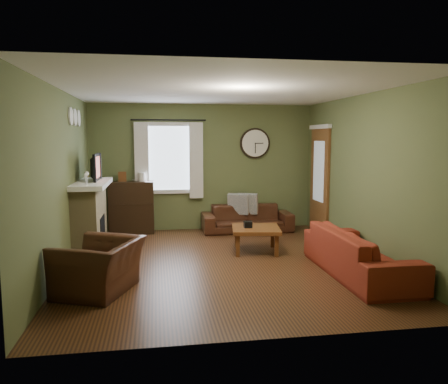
{
  "coord_description": "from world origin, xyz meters",
  "views": [
    {
      "loc": [
        -0.98,
        -6.44,
        1.91
      ],
      "look_at": [
        0.1,
        0.4,
        1.05
      ],
      "focal_mm": 35.0,
      "sensor_mm": 36.0,
      "label": 1
    }
  ],
  "objects": [
    {
      "name": "sofa_red",
      "position": [
        1.81,
        -0.87,
        0.32
      ],
      "size": [
        0.85,
        2.16,
        0.63
      ],
      "primitive_type": "imported",
      "rotation": [
        0.0,
        0.0,
        1.57
      ],
      "color": "maroon",
      "rests_on": "floor"
    },
    {
      "name": "book",
      "position": [
        -1.39,
        2.51,
        0.96
      ],
      "size": [
        0.25,
        0.25,
        0.02
      ],
      "primitive_type": "imported",
      "rotation": [
        0.0,
        0.0,
        0.69
      ],
      "color": "#5D3216",
      "rests_on": "bookshelf"
    },
    {
      "name": "medallion_right",
      "position": [
        -2.28,
        1.5,
        2.25
      ],
      "size": [
        0.28,
        0.28,
        0.03
      ],
      "primitive_type": "cylinder",
      "color": "white",
      "rests_on": "wall_left"
    },
    {
      "name": "pillow_right",
      "position": [
        0.71,
        2.35,
        0.55
      ],
      "size": [
        0.44,
        0.29,
        0.42
      ],
      "primitive_type": "cube",
      "rotation": [
        0.0,
        0.0,
        -0.41
      ],
      "color": "gray",
      "rests_on": "sofa_brown"
    },
    {
      "name": "wall_clock",
      "position": [
        1.1,
        2.55,
        1.8
      ],
      "size": [
        0.64,
        0.06,
        0.64
      ],
      "primitive_type": null,
      "color": "white",
      "rests_on": "wall_back"
    },
    {
      "name": "tissue_box",
      "position": [
        0.54,
        0.59,
        0.4
      ],
      "size": [
        0.14,
        0.14,
        0.1
      ],
      "primitive_type": "cube",
      "rotation": [
        0.0,
        0.0,
        -0.06
      ],
      "color": "black",
      "rests_on": "coffee_table"
    },
    {
      "name": "wine_glass_a",
      "position": [
        -2.05,
        0.55,
        1.27
      ],
      "size": [
        0.06,
        0.06,
        0.18
      ],
      "primitive_type": null,
      "color": "white",
      "rests_on": "mantel"
    },
    {
      "name": "window_pane",
      "position": [
        -0.7,
        2.58,
        1.5
      ],
      "size": [
        1.0,
        0.02,
        1.3
      ],
      "primitive_type": null,
      "color": "silver",
      "rests_on": "wall_back"
    },
    {
      "name": "firebox",
      "position": [
        -1.91,
        1.15,
        0.3
      ],
      "size": [
        0.04,
        0.6,
        0.55
      ],
      "primitive_type": "cube",
      "color": "black",
      "rests_on": "fireplace"
    },
    {
      "name": "wall_back",
      "position": [
        0.0,
        2.6,
        1.3
      ],
      "size": [
        4.6,
        0.0,
        2.6
      ],
      "primitive_type": "cube",
      "color": "#546036",
      "rests_on": "ground"
    },
    {
      "name": "door",
      "position": [
        2.27,
        1.85,
        1.05
      ],
      "size": [
        0.05,
        0.9,
        2.1
      ],
      "primitive_type": "cube",
      "color": "brown",
      "rests_on": "floor"
    },
    {
      "name": "medallion_mid",
      "position": [
        -2.28,
        1.15,
        2.25
      ],
      "size": [
        0.28,
        0.28,
        0.03
      ],
      "primitive_type": "cylinder",
      "color": "white",
      "rests_on": "wall_left"
    },
    {
      "name": "fireplace",
      "position": [
        -2.1,
        1.15,
        0.55
      ],
      "size": [
        0.4,
        1.4,
        1.1
      ],
      "primitive_type": "cube",
      "color": "tan",
      "rests_on": "floor"
    },
    {
      "name": "ceiling",
      "position": [
        0.0,
        0.0,
        2.6
      ],
      "size": [
        4.6,
        5.2,
        0.0
      ],
      "primitive_type": "cube",
      "color": "white",
      "rests_on": "ground"
    },
    {
      "name": "curtain_right",
      "position": [
        -0.15,
        2.48,
        1.45
      ],
      "size": [
        0.28,
        0.04,
        1.55
      ],
      "primitive_type": "cube",
      "color": "silver",
      "rests_on": "wall_back"
    },
    {
      "name": "wall_right",
      "position": [
        2.3,
        0.0,
        1.3
      ],
      "size": [
        0.0,
        5.2,
        2.6
      ],
      "primitive_type": "cube",
      "color": "#546036",
      "rests_on": "ground"
    },
    {
      "name": "mantel",
      "position": [
        -2.07,
        1.15,
        1.14
      ],
      "size": [
        0.58,
        1.6,
        0.08
      ],
      "primitive_type": "cube",
      "color": "white",
      "rests_on": "fireplace"
    },
    {
      "name": "medallion_left",
      "position": [
        -2.28,
        0.8,
        2.25
      ],
      "size": [
        0.28,
        0.28,
        0.03
      ],
      "primitive_type": "cylinder",
      "color": "white",
      "rests_on": "wall_left"
    },
    {
      "name": "curtain_rod",
      "position": [
        -0.7,
        2.48,
        2.27
      ],
      "size": [
        0.03,
        0.03,
        1.5
      ],
      "primitive_type": "cylinder",
      "color": "black",
      "rests_on": "wall_back"
    },
    {
      "name": "armchair",
      "position": [
        -1.69,
        -1.02,
        0.32
      ],
      "size": [
        1.18,
        1.25,
        0.65
      ],
      "primitive_type": "imported",
      "rotation": [
        0.0,
        0.0,
        -1.95
      ],
      "color": "#381C10",
      "rests_on": "floor"
    },
    {
      "name": "floor",
      "position": [
        0.0,
        0.0,
        0.0
      ],
      "size": [
        4.6,
        5.2,
        0.0
      ],
      "primitive_type": "cube",
      "color": "#422514",
      "rests_on": "ground"
    },
    {
      "name": "tv_screen",
      "position": [
        -1.97,
        1.3,
        1.41
      ],
      "size": [
        0.02,
        0.62,
        0.36
      ],
      "primitive_type": "cube",
      "color": "#994C3F",
      "rests_on": "mantel"
    },
    {
      "name": "coffee_table",
      "position": [
        0.67,
        0.58,
        0.21
      ],
      "size": [
        0.89,
        0.89,
        0.42
      ],
      "primitive_type": null,
      "rotation": [
        0.0,
        0.0,
        -0.16
      ],
      "color": "#5D3216",
      "rests_on": "floor"
    },
    {
      "name": "wall_front",
      "position": [
        0.0,
        -2.6,
        1.3
      ],
      "size": [
        4.6,
        0.0,
        2.6
      ],
      "primitive_type": "cube",
      "color": "#546036",
      "rests_on": "ground"
    },
    {
      "name": "curtain_left",
      "position": [
        -1.25,
        2.48,
        1.45
      ],
      "size": [
        0.28,
        0.04,
        1.55
      ],
      "primitive_type": "cube",
      "color": "silver",
      "rests_on": "wall_back"
    },
    {
      "name": "bookshelf",
      "position": [
        -1.47,
        2.39,
        0.52
      ],
      "size": [
        0.88,
        0.37,
        1.05
      ],
      "primitive_type": null,
      "color": "black",
      "rests_on": "floor"
    },
    {
      "name": "wall_left",
      "position": [
        -2.3,
        0.0,
        1.3
      ],
      "size": [
        0.0,
        5.2,
        2.6
      ],
      "primitive_type": "cube",
      "color": "#546036",
      "rests_on": "ground"
    },
    {
      "name": "tv",
      "position": [
        -2.05,
        1.3,
        1.35
      ],
      "size": [
        0.08,
        0.6,
        0.35
      ],
      "primitive_type": "imported",
      "rotation": [
        0.0,
        0.0,
        1.57
      ],
      "color": "black",
      "rests_on": "mantel"
    },
    {
      "name": "wine_glass_b",
      "position": [
        -2.05,
        0.65,
        1.28
      ],
      "size": [
        0.07,
        0.07,
        0.2
      ],
      "primitive_type": null,
      "color": "white",
      "rests_on": "mantel"
    },
    {
      "name": "pillow_left",
      "position": [
        0.9,
        2.36,
        0.55
      ],
      "size": [
        0.44,
        0.29,
        0.42
      ],
      "primitive_type": "cube",
      "rotation": [
        0.0,
        0.0,
        -0.43
      ],
      "color": "gray",
      "rests_on": "sofa_brown"
    },
    {
      "name": "sofa_brown",
      "position": [
        0.87,
        2.22,
        0.27
      ],
      "size": [
        1.83,
        0.72,
        0.54
      ],
      "primitive_type": "imported",
      "color": "#381C10",
      "rests_on": "floor"
    }
  ]
}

